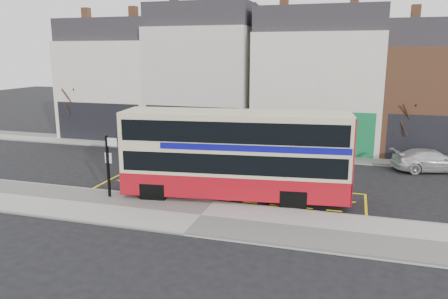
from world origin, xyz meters
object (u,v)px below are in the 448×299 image
(car_white, at_px, (431,160))
(street_tree_right, at_px, (405,111))
(car_grey, at_px, (260,147))
(street_tree_left, at_px, (72,94))
(bus_stop_post, at_px, (109,160))
(double_decker_bus, at_px, (236,154))
(car_silver, at_px, (157,143))

(car_white, xyz_separation_m, street_tree_right, (-1.51, 2.46, 2.70))
(car_white, height_order, street_tree_right, street_tree_right)
(car_grey, relative_size, street_tree_left, 0.83)
(bus_stop_post, relative_size, street_tree_left, 0.56)
(double_decker_bus, distance_m, car_white, 13.31)
(car_grey, xyz_separation_m, car_white, (10.77, -0.30, -0.08))
(bus_stop_post, bearing_deg, street_tree_left, 131.80)
(car_grey, bearing_deg, double_decker_bus, 179.52)
(bus_stop_post, distance_m, car_white, 19.10)
(bus_stop_post, distance_m, street_tree_right, 19.38)
(car_grey, xyz_separation_m, street_tree_right, (9.26, 2.16, 2.62))
(car_white, bearing_deg, car_silver, 73.62)
(double_decker_bus, xyz_separation_m, car_grey, (-0.64, 8.78, -1.54))
(car_white, distance_m, street_tree_right, 3.95)
(car_silver, distance_m, street_tree_right, 17.19)
(car_grey, distance_m, street_tree_right, 9.86)
(car_silver, height_order, car_grey, car_grey)
(bus_stop_post, xyz_separation_m, car_white, (16.03, 10.30, -1.32))
(double_decker_bus, distance_m, car_silver, 11.74)
(bus_stop_post, xyz_separation_m, car_grey, (5.27, 10.60, -1.24))
(street_tree_left, bearing_deg, car_white, -5.26)
(double_decker_bus, distance_m, street_tree_left, 20.28)
(car_silver, xyz_separation_m, street_tree_right, (16.77, 2.66, 2.67))
(double_decker_bus, distance_m, car_grey, 8.94)
(car_grey, bearing_deg, car_silver, 89.12)
(car_grey, relative_size, car_white, 0.98)
(street_tree_left, distance_m, street_tree_right, 25.61)
(street_tree_left, bearing_deg, street_tree_right, -0.08)
(street_tree_right, bearing_deg, car_silver, -170.99)
(bus_stop_post, xyz_separation_m, car_silver, (-2.24, 10.10, -1.29))
(double_decker_bus, xyz_separation_m, street_tree_right, (8.62, 10.95, 1.07))
(car_white, height_order, street_tree_left, street_tree_left)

